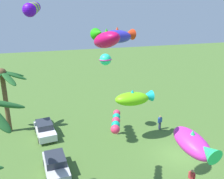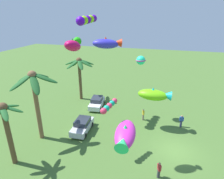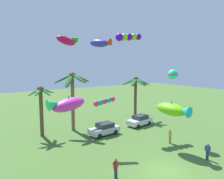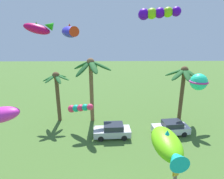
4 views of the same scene
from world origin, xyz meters
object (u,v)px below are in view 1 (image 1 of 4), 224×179
object	(u,v)px
kite_tube_0	(116,122)
kite_fish_3	(134,98)
parked_car_1	(45,129)
spectator_2	(191,179)
kite_tube_1	(32,9)
parked_car_0	(56,165)
spectator_1	(117,127)
kite_ball_2	(105,59)
kite_fish_6	(105,39)
kite_fish_5	(194,144)
palm_tree_0	(4,83)
spectator_0	(160,122)
kite_fish_4	(119,36)

from	to	relation	value
kite_tube_0	kite_fish_3	world-z (taller)	kite_tube_0
parked_car_1	spectator_2	size ratio (longest dim) A/B	2.56
kite_tube_0	kite_tube_1	world-z (taller)	kite_tube_1
parked_car_0	spectator_1	distance (m)	8.05
parked_car_0	kite_fish_3	xyz separation A→B (m)	(3.27, -7.94, 3.54)
spectator_1	kite_tube_1	world-z (taller)	kite_tube_1
kite_tube_1	kite_ball_2	size ratio (longest dim) A/B	2.21
kite_tube_0	kite_ball_2	bearing A→B (deg)	-11.45
kite_tube_0	kite_fish_3	size ratio (longest dim) A/B	0.54
parked_car_0	kite_tube_1	world-z (taller)	kite_tube_1
parked_car_0	kite_fish_6	world-z (taller)	kite_fish_6
kite_tube_0	kite_tube_1	bearing A→B (deg)	34.52
parked_car_1	kite_fish_5	world-z (taller)	kite_fish_5
kite_tube_1	kite_fish_6	distance (m)	10.42
parked_car_0	parked_car_1	xyz separation A→B (m)	(6.41, 0.50, 0.00)
parked_car_0	kite_fish_3	distance (m)	9.29
parked_car_1	kite_fish_6	size ratio (longest dim) A/B	1.67
palm_tree_0	kite_tube_0	distance (m)	13.87
kite_ball_2	spectator_0	bearing A→B (deg)	-105.28
palm_tree_0	spectator_1	bearing A→B (deg)	-110.85
parked_car_1	kite_tube_0	xyz separation A→B (m)	(-9.09, -4.59, 4.38)
kite_tube_0	kite_fish_6	xyz separation A→B (m)	(-3.06, 1.58, 6.00)
parked_car_0	parked_car_1	size ratio (longest dim) A/B	0.98
parked_car_0	kite_tube_0	xyz separation A→B (m)	(-2.68, -4.09, 4.38)
parked_car_0	kite_tube_0	bearing A→B (deg)	-123.20
parked_car_0	kite_ball_2	bearing A→B (deg)	-45.46
kite_fish_5	spectator_0	bearing A→B (deg)	-21.58
kite_tube_0	kite_fish_4	distance (m)	5.79
kite_tube_1	kite_ball_2	bearing A→B (deg)	-76.19
spectator_1	kite_tube_0	size ratio (longest dim) A/B	0.75
palm_tree_0	kite_fish_6	world-z (taller)	kite_fish_6
spectator_2	kite_fish_6	size ratio (longest dim) A/B	0.65
kite_tube_0	kite_fish_4	world-z (taller)	kite_fish_4
palm_tree_0	spectator_1	distance (m)	12.26
palm_tree_0	kite_ball_2	distance (m)	10.47
spectator_0	kite_fish_3	size ratio (longest dim) A/B	0.40
palm_tree_0	spectator_0	bearing A→B (deg)	-106.05
kite_fish_3	kite_fish_4	bearing A→B (deg)	148.77
parked_car_0	parked_car_1	world-z (taller)	same
spectator_2	kite_tube_0	xyz separation A→B (m)	(2.07, 5.06, 4.32)
kite_fish_6	kite_fish_3	bearing A→B (deg)	-31.07
parked_car_0	spectator_1	size ratio (longest dim) A/B	2.51
parked_car_0	kite_ball_2	world-z (taller)	kite_ball_2
parked_car_1	kite_tube_1	size ratio (longest dim) A/B	1.08
kite_fish_6	kite_fish_4	bearing A→B (deg)	-30.71
parked_car_0	kite_fish_4	world-z (taller)	kite_fish_4
spectator_1	spectator_2	world-z (taller)	same
kite_fish_5	kite_fish_6	bearing A→B (deg)	65.37
kite_fish_4	kite_fish_5	bearing A→B (deg)	-151.11
kite_fish_5	kite_fish_6	xyz separation A→B (m)	(1.92, 4.19, 5.31)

